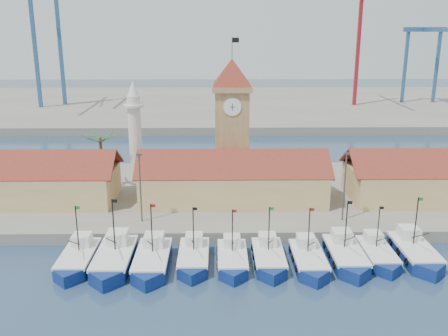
{
  "coord_description": "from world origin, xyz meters",
  "views": [
    {
      "loc": [
        -2.3,
        -48.2,
        25.98
      ],
      "look_at": [
        -1.3,
        18.0,
        6.87
      ],
      "focal_mm": 40.0,
      "sensor_mm": 36.0,
      "label": 1
    }
  ],
  "objects_px": {
    "boat_0": "(78,260)",
    "clock_tower": "(232,121)",
    "boat_5": "(269,259)",
    "minaret": "(135,133)"
  },
  "relations": [
    {
      "from": "boat_5",
      "to": "minaret",
      "type": "distance_m",
      "value": 32.79
    },
    {
      "from": "boat_5",
      "to": "minaret",
      "type": "height_order",
      "value": "minaret"
    },
    {
      "from": "boat_0",
      "to": "boat_5",
      "type": "bearing_deg",
      "value": -0.05
    },
    {
      "from": "boat_0",
      "to": "clock_tower",
      "type": "bearing_deg",
      "value": 52.77
    },
    {
      "from": "boat_5",
      "to": "clock_tower",
      "type": "xyz_separation_m",
      "value": [
        -3.51,
        23.52,
        11.24
      ]
    },
    {
      "from": "boat_0",
      "to": "clock_tower",
      "type": "height_order",
      "value": "clock_tower"
    },
    {
      "from": "boat_0",
      "to": "boat_5",
      "type": "height_order",
      "value": "boat_0"
    },
    {
      "from": "boat_0",
      "to": "boat_5",
      "type": "xyz_separation_m",
      "value": [
        21.37,
        -0.02,
        -0.02
      ]
    },
    {
      "from": "minaret",
      "to": "boat_0",
      "type": "bearing_deg",
      "value": -96.39
    },
    {
      "from": "boat_5",
      "to": "clock_tower",
      "type": "distance_m",
      "value": 26.3
    }
  ]
}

